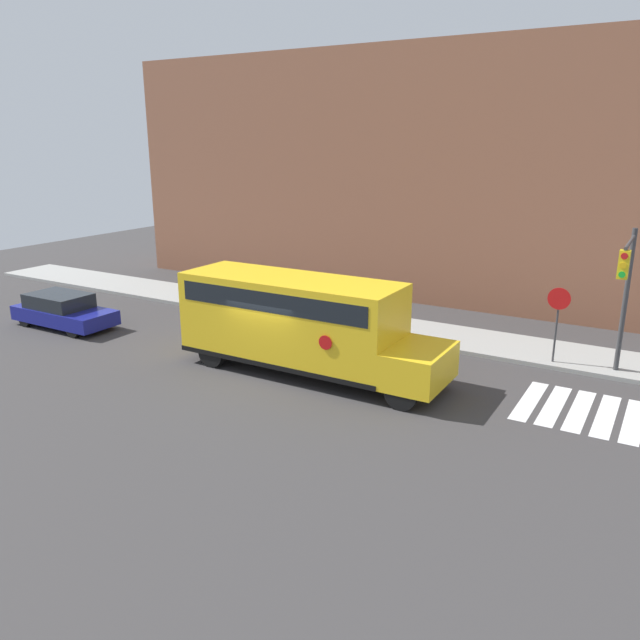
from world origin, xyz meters
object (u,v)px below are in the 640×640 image
(parked_car, at_px, (63,311))
(stop_sign, at_px, (558,314))
(traffic_light, at_px, (625,285))
(school_bus, at_px, (299,320))

(parked_car, height_order, stop_sign, stop_sign)
(stop_sign, distance_m, traffic_light, 2.48)
(traffic_light, bearing_deg, school_bus, -155.62)
(school_bus, bearing_deg, stop_sign, 34.01)
(parked_car, xyz_separation_m, traffic_light, (20.32, 4.65, 2.52))
(school_bus, xyz_separation_m, traffic_light, (9.14, 4.14, 1.39))
(school_bus, xyz_separation_m, stop_sign, (7.18, 4.85, 0.03))
(parked_car, bearing_deg, traffic_light, 12.90)
(school_bus, height_order, traffic_light, traffic_light)
(school_bus, height_order, parked_car, school_bus)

